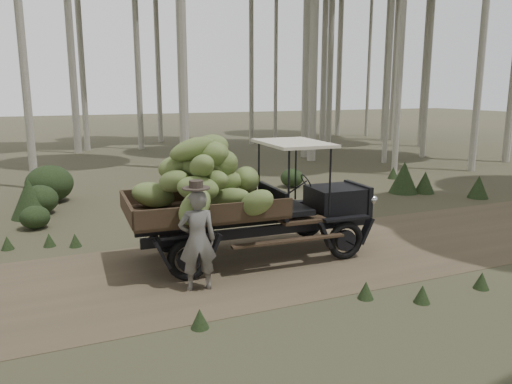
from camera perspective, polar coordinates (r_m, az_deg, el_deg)
ground at (r=10.09m, az=2.38°, el=-7.89°), size 120.00×120.00×0.00m
dirt_track at (r=10.09m, az=2.38°, el=-7.87°), size 70.00×4.00×0.01m
banana_truck at (r=9.89m, az=-3.09°, el=0.77°), size 5.19×2.73×2.60m
farmer at (r=8.51m, az=-6.71°, el=-5.35°), size 0.70×0.54×1.91m
undergrowth at (r=9.31m, az=2.93°, el=-6.11°), size 23.84×21.81×1.36m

